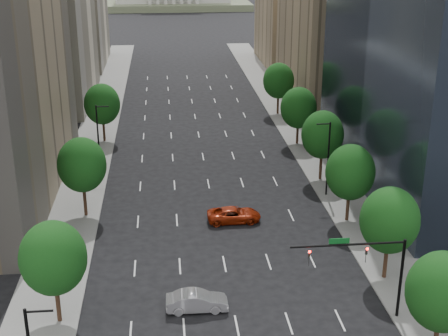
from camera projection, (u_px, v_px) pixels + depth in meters
name	position (u px, v px, depth m)	size (l,w,h in m)	color
sidewalk_left	(81.00, 188.00, 76.44)	(6.00, 200.00, 0.15)	slate
sidewalk_right	(332.00, 179.00, 79.28)	(6.00, 200.00, 0.15)	slate
midrise_cream_left	(45.00, 2.00, 109.42)	(14.00, 30.00, 35.00)	beige
filler_left	(73.00, 25.00, 143.14)	(14.00, 26.00, 18.00)	beige
parking_tan_right	(331.00, 15.00, 112.10)	(14.00, 30.00, 30.00)	#8C7759
filler_right	(293.00, 28.00, 145.29)	(14.00, 26.00, 16.00)	#8C7759
tree_right_0	(442.00, 292.00, 44.69)	(5.20, 5.20, 8.39)	#382316
tree_right_1	(390.00, 220.00, 54.80)	(5.20, 5.20, 8.75)	#382316
tree_right_2	(350.00, 172.00, 66.02)	(5.20, 5.20, 8.61)	#382316
tree_right_3	(322.00, 135.00, 77.09)	(5.20, 5.20, 8.89)	#382316
tree_right_4	(299.00, 108.00, 90.27)	(5.20, 5.20, 8.46)	#382316
tree_right_5	(279.00, 81.00, 105.06)	(5.20, 5.20, 8.75)	#382316
tree_left_0	(53.00, 258.00, 48.51)	(5.20, 5.20, 8.75)	#382316
tree_left_1	(82.00, 165.00, 67.05)	(5.20, 5.20, 8.97)	#382316
tree_left_2	(102.00, 104.00, 91.35)	(5.20, 5.20, 8.68)	#382316
streetlight_rn	(328.00, 157.00, 72.75)	(1.70, 0.20, 9.00)	black
streetlight_ln	(99.00, 137.00, 79.60)	(1.70, 0.20, 9.00)	black
traffic_signal	(372.00, 262.00, 49.10)	(9.12, 0.40, 7.38)	black
foothills	(203.00, 5.00, 596.46)	(720.00, 413.00, 263.00)	olive
car_silver	(197.00, 301.00, 51.83)	(1.77, 5.09, 1.68)	#A8A7AD
car_red_far	(234.00, 215.00, 67.59)	(2.63, 5.71, 1.59)	#9D250B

